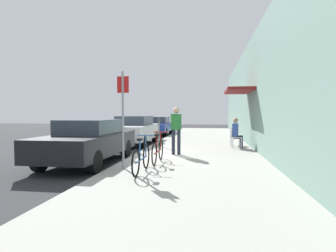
% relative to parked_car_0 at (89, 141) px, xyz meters
% --- Properties ---
extents(ground_plane, '(60.00, 60.00, 0.00)m').
position_rel_parked_car_0_xyz_m(ground_plane, '(1.10, 1.37, -0.73)').
color(ground_plane, '#2D2D30').
extents(sidewalk_slab, '(4.50, 32.00, 0.12)m').
position_rel_parked_car_0_xyz_m(sidewalk_slab, '(3.35, 3.37, -0.67)').
color(sidewalk_slab, '#9E9B93').
rests_on(sidewalk_slab, ground_plane).
extents(building_facade, '(1.40, 32.00, 4.94)m').
position_rel_parked_car_0_xyz_m(building_facade, '(5.74, 3.38, 1.74)').
color(building_facade, gray).
rests_on(building_facade, ground_plane).
extents(parked_car_0, '(1.80, 4.40, 1.40)m').
position_rel_parked_car_0_xyz_m(parked_car_0, '(0.00, 0.00, 0.00)').
color(parked_car_0, black).
rests_on(parked_car_0, ground_plane).
extents(parked_car_1, '(1.80, 4.40, 1.46)m').
position_rel_parked_car_0_xyz_m(parked_car_1, '(0.00, 5.30, 0.03)').
color(parked_car_1, '#B7B7BC').
rests_on(parked_car_1, ground_plane).
extents(parked_car_2, '(1.80, 4.40, 1.34)m').
position_rel_parked_car_0_xyz_m(parked_car_2, '(0.00, 11.59, -0.03)').
color(parked_car_2, navy).
rests_on(parked_car_2, ground_plane).
extents(parking_meter, '(0.12, 0.10, 1.32)m').
position_rel_parked_car_0_xyz_m(parking_meter, '(1.55, 3.82, 0.16)').
color(parking_meter, slate).
rests_on(parking_meter, sidewalk_slab).
extents(street_sign, '(0.32, 0.06, 2.60)m').
position_rel_parked_car_0_xyz_m(street_sign, '(1.50, -1.13, 0.91)').
color(street_sign, gray).
rests_on(street_sign, sidewalk_slab).
extents(bicycle_0, '(0.46, 1.71, 0.90)m').
position_rel_parked_car_0_xyz_m(bicycle_0, '(2.13, -1.61, -0.25)').
color(bicycle_0, black).
rests_on(bicycle_0, sidewalk_slab).
extents(bicycle_1, '(0.46, 1.71, 0.90)m').
position_rel_parked_car_0_xyz_m(bicycle_1, '(2.27, -0.16, -0.25)').
color(bicycle_1, black).
rests_on(bicycle_1, sidewalk_slab).
extents(cafe_chair_0, '(0.52, 0.52, 0.87)m').
position_rel_parked_car_0_xyz_m(cafe_chair_0, '(4.88, 3.74, -0.11)').
color(cafe_chair_0, silver).
rests_on(cafe_chair_0, sidewalk_slab).
extents(seated_patron_0, '(0.48, 0.42, 1.29)m').
position_rel_parked_car_0_xyz_m(seated_patron_0, '(4.94, 3.73, 0.09)').
color(seated_patron_0, '#232838').
rests_on(seated_patron_0, sidewalk_slab).
extents(cafe_chair_1, '(0.49, 0.49, 0.87)m').
position_rel_parked_car_0_xyz_m(cafe_chair_1, '(4.88, 4.68, -0.11)').
color(cafe_chair_1, silver).
rests_on(cafe_chair_1, sidewalk_slab).
extents(pedestrian_standing, '(0.36, 0.22, 1.70)m').
position_rel_parked_car_0_xyz_m(pedestrian_standing, '(2.62, 1.49, 0.39)').
color(pedestrian_standing, '#232838').
rests_on(pedestrian_standing, sidewalk_slab).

